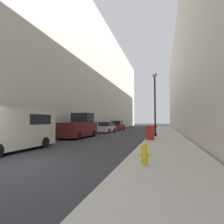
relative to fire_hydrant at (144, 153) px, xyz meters
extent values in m
plane|color=#333338|center=(-4.73, -1.34, -0.52)|extent=(200.00, 200.00, 0.00)
cube|color=#B7B2A8|center=(0.87, 16.66, -0.46)|extent=(3.38, 60.00, 0.13)
cube|color=beige|center=(-15.21, 24.66, 9.23)|extent=(12.00, 60.00, 19.52)
cube|color=beige|center=(8.66, 24.66, 7.91)|extent=(12.00, 60.00, 16.87)
cylinder|color=yellow|center=(0.00, 0.01, -0.10)|extent=(0.22, 0.22, 0.60)
sphere|color=yellow|center=(0.00, 0.01, 0.24)|extent=(0.23, 0.23, 0.23)
cylinder|color=yellow|center=(0.00, 0.01, 0.31)|extent=(0.06, 0.06, 0.05)
cylinder|color=yellow|center=(0.00, -0.16, -0.07)|extent=(0.11, 0.12, 0.11)
cylinder|color=yellow|center=(-0.17, 0.01, -0.07)|extent=(0.12, 0.09, 0.09)
cylinder|color=yellow|center=(0.17, 0.01, -0.07)|extent=(0.12, 0.09, 0.09)
cube|color=red|center=(-0.37, 8.00, 0.14)|extent=(0.59, 0.52, 1.01)
cube|color=maroon|center=(-0.37, 8.00, 0.69)|extent=(0.61, 0.54, 0.08)
cylinder|color=black|center=(-0.62, 8.23, -0.31)|extent=(0.05, 0.16, 0.16)
cylinder|color=black|center=(-0.12, 8.23, -0.31)|extent=(0.05, 0.16, 0.16)
cylinder|color=black|center=(-0.15, 11.73, -0.27)|extent=(0.30, 0.30, 0.25)
cylinder|color=black|center=(-0.15, 11.73, 2.56)|extent=(0.16, 0.16, 5.91)
sphere|color=silver|center=(-0.15, 11.73, 5.71)|extent=(0.49, 0.49, 0.49)
cube|color=beige|center=(-7.26, 1.34, 0.71)|extent=(2.07, 5.18, 2.11)
cube|color=black|center=(-7.26, 2.51, 1.18)|extent=(2.09, 1.81, 0.59)
cylinder|color=black|center=(-8.22, 2.95, -0.20)|extent=(0.24, 0.64, 0.64)
cylinder|color=black|center=(-6.30, 2.95, -0.20)|extent=(0.24, 0.64, 0.64)
cube|color=#561919|center=(-7.26, 9.15, 0.30)|extent=(1.92, 5.20, 1.29)
cube|color=black|center=(-7.26, 10.06, 1.41)|extent=(1.77, 1.66, 0.95)
cylinder|color=black|center=(-8.15, 10.76, -0.20)|extent=(0.24, 0.64, 0.64)
cylinder|color=black|center=(-6.37, 10.76, -0.20)|extent=(0.24, 0.64, 0.64)
cylinder|color=black|center=(-8.15, 7.54, -0.20)|extent=(0.24, 0.64, 0.64)
cylinder|color=black|center=(-6.37, 7.54, -0.20)|extent=(0.24, 0.64, 0.64)
cube|color=silver|center=(-7.15, 17.31, -0.01)|extent=(1.72, 4.58, 0.71)
cube|color=#1E2328|center=(-7.15, 17.31, 0.64)|extent=(1.51, 2.38, 0.59)
cylinder|color=black|center=(-7.94, 18.68, -0.20)|extent=(0.24, 0.64, 0.64)
cylinder|color=black|center=(-6.36, 18.68, -0.20)|extent=(0.24, 0.64, 0.64)
cylinder|color=black|center=(-7.94, 15.93, -0.20)|extent=(0.24, 0.64, 0.64)
cylinder|color=black|center=(-6.36, 15.93, -0.20)|extent=(0.24, 0.64, 0.64)
cube|color=maroon|center=(-7.23, 23.91, 0.05)|extent=(1.74, 4.38, 0.83)
cube|color=#1E2328|center=(-7.23, 23.91, 0.80)|extent=(1.53, 2.28, 0.67)
cylinder|color=black|center=(-8.03, 25.22, -0.20)|extent=(0.24, 0.64, 0.64)
cylinder|color=black|center=(-6.43, 25.22, -0.20)|extent=(0.24, 0.64, 0.64)
cylinder|color=black|center=(-8.03, 22.59, -0.20)|extent=(0.24, 0.64, 0.64)
cylinder|color=black|center=(-6.43, 22.59, -0.20)|extent=(0.24, 0.64, 0.64)
camera|label=1|loc=(0.65, -6.10, 1.10)|focal=28.00mm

